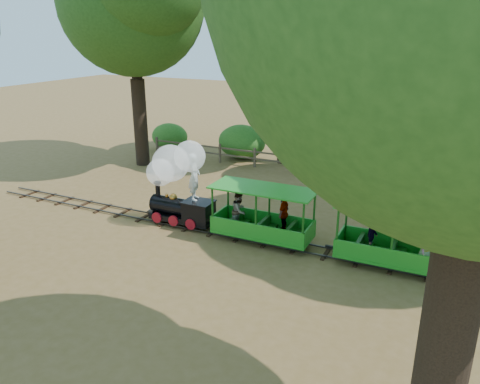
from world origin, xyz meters
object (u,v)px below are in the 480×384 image
at_px(locomotive, 176,177).
at_px(carriage_front, 261,218).
at_px(carriage_rear, 395,244).
at_px(fence, 311,163).

bearing_deg(locomotive, carriage_front, -0.89).
bearing_deg(carriage_rear, fence, 122.00).
relative_size(locomotive, carriage_front, 0.93).
xyz_separation_m(carriage_front, carriage_rear, (4.27, -0.06, -0.03)).
bearing_deg(carriage_front, locomotive, 179.11).
relative_size(carriage_rear, fence, 0.19).
relative_size(carriage_front, fence, 0.19).
distance_m(locomotive, carriage_front, 3.43).
xyz_separation_m(locomotive, carriage_front, (3.29, -0.05, -0.98)).
height_order(carriage_rear, fence, carriage_rear).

